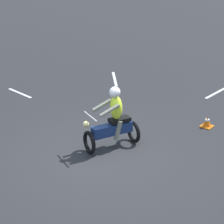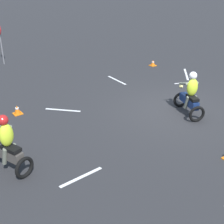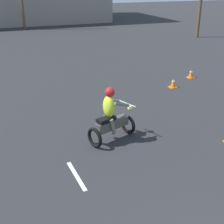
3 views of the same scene
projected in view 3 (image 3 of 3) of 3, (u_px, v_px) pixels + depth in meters
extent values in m
torus|color=black|center=(128.00, 124.00, 9.54)|extent=(0.30, 0.60, 0.60)
torus|color=black|center=(95.00, 138.00, 8.74)|extent=(0.30, 0.60, 0.60)
cube|color=#4C4742|center=(112.00, 124.00, 9.05)|extent=(1.12, 0.61, 0.28)
cube|color=black|center=(106.00, 119.00, 8.83)|extent=(0.62, 0.44, 0.10)
cylinder|color=silver|center=(127.00, 104.00, 9.23)|extent=(0.28, 0.67, 0.04)
sphere|color=#F2E08C|center=(130.00, 108.00, 9.38)|extent=(0.21, 0.21, 0.16)
ellipsoid|color=#D8F233|center=(109.00, 107.00, 8.75)|extent=(0.40, 0.47, 0.64)
cylinder|color=slate|center=(121.00, 104.00, 8.78)|extent=(0.54, 0.27, 0.27)
cylinder|color=slate|center=(112.00, 100.00, 9.05)|extent=(0.54, 0.27, 0.27)
cylinder|color=slate|center=(113.00, 127.00, 8.90)|extent=(0.27, 0.20, 0.51)
cylinder|color=slate|center=(106.00, 123.00, 9.09)|extent=(0.27, 0.20, 0.51)
sphere|color=red|center=(110.00, 92.00, 8.61)|extent=(0.36, 0.36, 0.28)
cube|color=orange|center=(173.00, 87.00, 13.72)|extent=(0.32, 0.32, 0.03)
cone|color=orange|center=(173.00, 83.00, 13.64)|extent=(0.24, 0.24, 0.39)
cylinder|color=white|center=(173.00, 81.00, 13.61)|extent=(0.13, 0.13, 0.05)
cube|color=orange|center=(191.00, 78.00, 15.06)|extent=(0.32, 0.32, 0.03)
cone|color=orange|center=(191.00, 73.00, 14.98)|extent=(0.24, 0.24, 0.40)
cylinder|color=white|center=(191.00, 72.00, 14.96)|extent=(0.13, 0.13, 0.05)
cube|color=silver|center=(76.00, 176.00, 7.56)|extent=(0.17, 1.31, 0.01)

